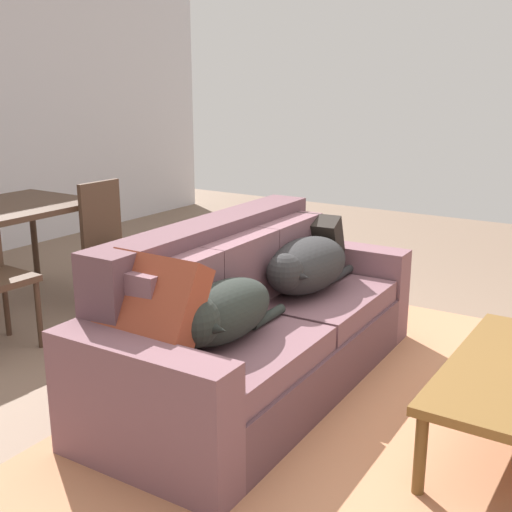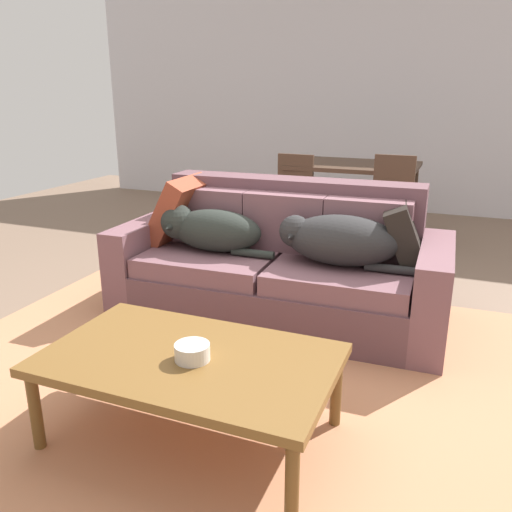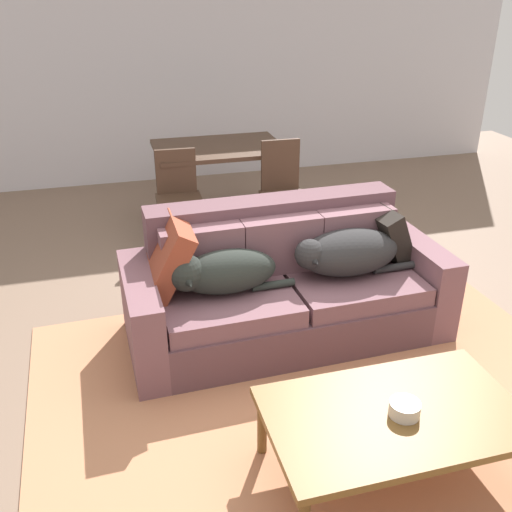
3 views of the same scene
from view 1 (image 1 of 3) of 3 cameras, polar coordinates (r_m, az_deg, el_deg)
The scene contains 8 objects.
ground_plane at distance 3.48m, azimuth 4.92°, elevation -12.15°, with size 10.00×10.00×0.00m, color #7A624F.
area_rug at distance 3.24m, azimuth 13.88°, elevation -14.72°, with size 3.34×2.84×0.01m, color tan.
couch at distance 3.46m, azimuth -0.30°, elevation -6.21°, with size 2.16×0.95×0.89m.
dog_on_left_cushion at distance 2.94m, azimuth -3.23°, elevation -5.08°, with size 0.81×0.36×0.30m.
dog_on_right_cushion at distance 3.65m, azimuth 4.39°, elevation -0.87°, with size 0.86×0.39×0.31m.
throw_pillow_by_left_arm at distance 2.79m, azimuth -9.61°, elevation -4.92°, with size 0.13×0.48×0.48m, color brown.
throw_pillow_by_right_arm at distance 4.04m, azimuth 4.94°, elevation 0.99°, with size 0.14×0.39×0.39m, color black.
dining_chair_near_right at distance 4.70m, azimuth -12.70°, elevation 1.35°, with size 0.41×0.41×0.92m.
Camera 1 is at (-2.74, -1.44, 1.60)m, focal length 44.90 mm.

